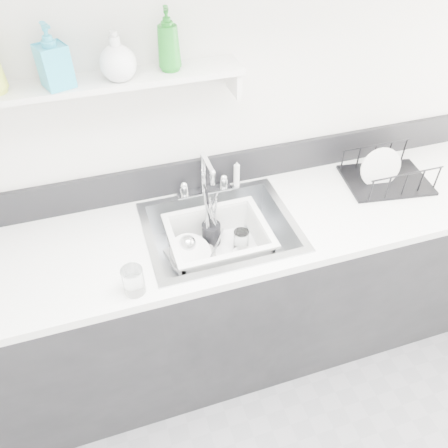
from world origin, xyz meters
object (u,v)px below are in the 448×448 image
object	(u,v)px
sink	(221,242)
wash_tub	(218,243)
counter_run	(221,295)
dish_rack	(389,169)

from	to	relation	value
sink	wash_tub	xyz separation A→B (m)	(-0.01, -0.01, 0.01)
counter_run	wash_tub	size ratio (longest dim) A/B	7.45
dish_rack	counter_run	bearing A→B (deg)	-166.40
wash_tub	sink	bearing A→B (deg)	37.47
counter_run	dish_rack	size ratio (longest dim) A/B	8.17
sink	dish_rack	bearing A→B (deg)	4.88
wash_tub	dish_rack	size ratio (longest dim) A/B	1.10
counter_run	wash_tub	bearing A→B (deg)	-142.53
counter_run	dish_rack	xyz separation A→B (m)	(0.86, 0.07, 0.53)
sink	counter_run	bearing A→B (deg)	0.00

